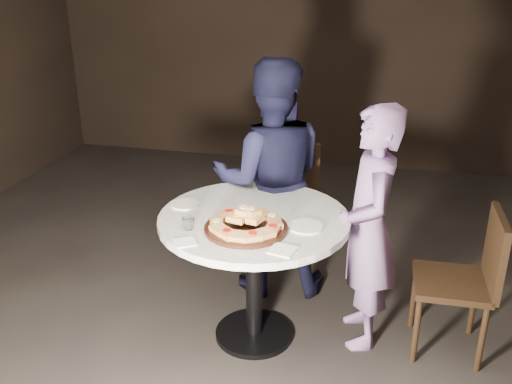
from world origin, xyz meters
The scene contains 13 objects.
floor centered at (0.00, 0.00, 0.00)m, with size 7.00×7.00×0.00m, color black.
table centered at (0.04, 0.14, 0.68)m, with size 1.42×1.42×0.83m.
serving_board centered at (0.04, -0.04, 0.84)m, with size 0.46×0.46×0.02m, color black.
focaccia_pile centered at (0.04, -0.04, 0.88)m, with size 0.41×0.40×0.11m.
plate_left centered at (-0.40, 0.20, 0.84)m, with size 0.17×0.17×0.01m, color white.
plate_right centered at (0.35, 0.06, 0.84)m, with size 0.19×0.19×0.01m, color white.
water_glass centered at (-0.27, -0.11, 0.87)m, with size 0.07×0.07×0.07m, color silver.
napkin_near centered at (-0.24, -0.26, 0.84)m, with size 0.11×0.11×0.01m, color white.
napkin_far centered at (0.28, -0.23, 0.84)m, with size 0.13×0.13×0.01m, color white.
chair_far centered at (0.04, 1.21, 0.56)m, with size 0.57×0.59×0.97m.
chair_right centered at (1.28, 0.30, 0.52)m, with size 0.45×0.43×0.90m.
diner_navy centered at (0.01, 0.76, 0.82)m, with size 0.80×0.62×1.64m, color black.
diner_teal centered at (0.69, 0.30, 0.75)m, with size 0.54×0.36×1.49m, color #7E65A0.
Camera 1 is at (0.73, -2.76, 2.22)m, focal length 40.00 mm.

